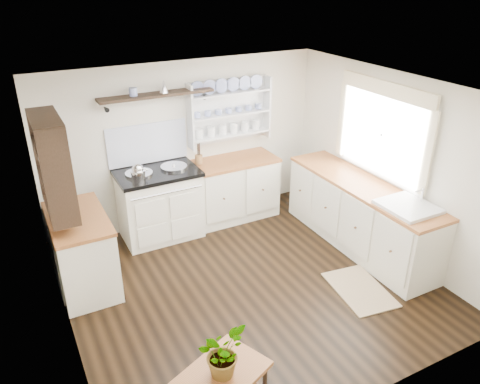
% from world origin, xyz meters
% --- Properties ---
extents(floor, '(4.00, 3.80, 0.01)m').
position_xyz_m(floor, '(0.00, 0.00, 0.00)').
color(floor, black).
rests_on(floor, ground).
extents(wall_back, '(4.00, 0.02, 2.30)m').
position_xyz_m(wall_back, '(0.00, 1.90, 1.15)').
color(wall_back, silver).
rests_on(wall_back, ground).
extents(wall_right, '(0.02, 3.80, 2.30)m').
position_xyz_m(wall_right, '(2.00, 0.00, 1.15)').
color(wall_right, silver).
rests_on(wall_right, ground).
extents(wall_left, '(0.02, 3.80, 2.30)m').
position_xyz_m(wall_left, '(-2.00, 0.00, 1.15)').
color(wall_left, silver).
rests_on(wall_left, ground).
extents(ceiling, '(4.00, 3.80, 0.01)m').
position_xyz_m(ceiling, '(0.00, 0.00, 2.30)').
color(ceiling, white).
rests_on(ceiling, wall_back).
extents(window, '(0.08, 1.55, 1.22)m').
position_xyz_m(window, '(1.95, 0.15, 1.56)').
color(window, white).
rests_on(window, wall_right).
extents(aga_cooker, '(1.08, 0.75, 0.99)m').
position_xyz_m(aga_cooker, '(-0.54, 1.57, 0.49)').
color(aga_cooker, white).
rests_on(aga_cooker, floor).
extents(back_cabinets, '(1.27, 0.63, 0.90)m').
position_xyz_m(back_cabinets, '(0.60, 1.60, 0.46)').
color(back_cabinets, beige).
rests_on(back_cabinets, floor).
extents(right_cabinets, '(0.62, 2.43, 0.90)m').
position_xyz_m(right_cabinets, '(1.70, 0.10, 0.46)').
color(right_cabinets, beige).
rests_on(right_cabinets, floor).
extents(belfast_sink, '(0.55, 0.60, 0.45)m').
position_xyz_m(belfast_sink, '(1.70, -0.65, 0.80)').
color(belfast_sink, white).
rests_on(belfast_sink, right_cabinets).
extents(left_cabinets, '(0.62, 1.13, 0.90)m').
position_xyz_m(left_cabinets, '(-1.70, 0.90, 0.46)').
color(left_cabinets, beige).
rests_on(left_cabinets, floor).
extents(plate_rack, '(1.20, 0.22, 0.90)m').
position_xyz_m(plate_rack, '(0.65, 1.86, 1.56)').
color(plate_rack, white).
rests_on(plate_rack, wall_back).
extents(high_shelf, '(1.50, 0.29, 0.16)m').
position_xyz_m(high_shelf, '(-0.40, 1.78, 1.91)').
color(high_shelf, black).
rests_on(high_shelf, wall_back).
extents(left_shelving, '(0.28, 0.80, 1.05)m').
position_xyz_m(left_shelving, '(-1.84, 0.90, 1.55)').
color(left_shelving, black).
rests_on(left_shelving, wall_left).
extents(kettle, '(0.18, 0.18, 0.23)m').
position_xyz_m(kettle, '(-0.82, 1.45, 1.04)').
color(kettle, silver).
rests_on(kettle, aga_cooker).
extents(utensil_crock, '(0.11, 0.11, 0.12)m').
position_xyz_m(utensil_crock, '(0.10, 1.68, 0.97)').
color(utensil_crock, brown).
rests_on(utensil_crock, back_cabinets).
extents(center_table, '(0.87, 0.76, 0.39)m').
position_xyz_m(center_table, '(-1.03, -1.40, 0.35)').
color(center_table, brown).
rests_on(center_table, floor).
extents(potted_plant, '(0.51, 0.50, 0.42)m').
position_xyz_m(potted_plant, '(-1.03, -1.40, 0.61)').
color(potted_plant, '#3F7233').
rests_on(potted_plant, center_table).
extents(floor_rug, '(0.66, 0.92, 0.02)m').
position_xyz_m(floor_rug, '(1.07, -0.70, 0.01)').
color(floor_rug, '#A0825D').
rests_on(floor_rug, floor).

